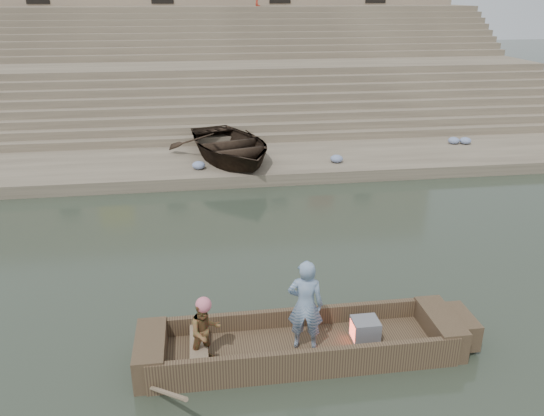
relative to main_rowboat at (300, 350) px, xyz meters
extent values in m
plane|color=#2A3628|center=(-1.16, 2.81, -0.11)|extent=(120.00, 120.00, 0.00)
cube|color=gray|center=(-1.16, 10.81, 0.09)|extent=(32.00, 4.00, 0.40)
cube|color=gray|center=(-1.16, 18.31, 1.29)|extent=(32.00, 3.00, 2.80)
cube|color=gray|center=(-1.16, 25.31, 2.49)|extent=(32.00, 3.00, 5.20)
cube|color=gray|center=(-1.16, 13.06, 0.24)|extent=(32.00, 0.50, 0.70)
cube|color=gray|center=(-1.16, 13.56, 0.39)|extent=(32.00, 0.50, 1.00)
cube|color=gray|center=(-1.16, 14.06, 0.54)|extent=(32.00, 0.50, 1.30)
cube|color=gray|center=(-1.16, 14.56, 0.69)|extent=(32.00, 0.50, 1.60)
cube|color=gray|center=(-1.16, 15.06, 0.84)|extent=(32.00, 0.50, 1.90)
cube|color=gray|center=(-1.16, 15.56, 0.99)|extent=(32.00, 0.50, 2.20)
cube|color=gray|center=(-1.16, 16.06, 1.14)|extent=(32.00, 0.50, 2.50)
cube|color=gray|center=(-1.16, 16.56, 1.29)|extent=(32.00, 0.50, 2.80)
cube|color=gray|center=(-1.16, 20.06, 1.44)|extent=(32.00, 0.50, 3.10)
cube|color=gray|center=(-1.16, 20.56, 1.59)|extent=(32.00, 0.50, 3.40)
cube|color=gray|center=(-1.16, 21.06, 1.74)|extent=(32.00, 0.50, 3.70)
cube|color=gray|center=(-1.16, 21.56, 1.89)|extent=(32.00, 0.50, 4.00)
cube|color=gray|center=(-1.16, 22.06, 2.04)|extent=(32.00, 0.50, 4.30)
cube|color=gray|center=(-1.16, 22.56, 2.19)|extent=(32.00, 0.50, 4.60)
cube|color=gray|center=(-1.16, 23.06, 2.34)|extent=(32.00, 0.50, 4.90)
cube|color=gray|center=(-1.16, 23.56, 2.49)|extent=(32.00, 0.50, 5.20)
cube|color=brown|center=(0.00, 0.00, 0.00)|extent=(5.00, 1.30, 0.22)
cube|color=brown|center=(0.00, -0.62, 0.17)|extent=(5.20, 0.12, 0.56)
cube|color=brown|center=(0.00, 0.62, 0.17)|extent=(5.20, 0.12, 0.56)
cube|color=brown|center=(-2.55, 0.00, 0.19)|extent=(0.50, 1.30, 0.60)
cube|color=brown|center=(2.55, 0.00, 0.19)|extent=(0.50, 1.30, 0.60)
cube|color=brown|center=(2.95, 0.00, 0.21)|extent=(0.35, 0.90, 0.50)
cube|color=#937A5B|center=(-1.75, 0.00, 0.29)|extent=(0.30, 1.20, 0.08)
cylinder|color=#937A5B|center=(-2.40, -0.90, 0.19)|extent=(1.03, 2.10, 1.36)
sphere|color=#E37081|center=(-1.64, -0.18, 1.18)|extent=(0.26, 0.26, 0.26)
imported|color=navy|center=(0.06, -0.05, 0.94)|extent=(0.68, 0.54, 1.66)
imported|color=#236926|center=(-1.64, -0.18, 0.67)|extent=(0.67, 0.59, 1.13)
cube|color=slate|center=(1.15, 0.00, 0.31)|extent=(0.46, 0.42, 0.40)
cube|color=#E5593F|center=(0.94, 0.00, 0.31)|extent=(0.04, 0.34, 0.32)
imported|color=#2D2116|center=(-0.47, 10.77, 0.81)|extent=(4.84, 5.83, 1.04)
ellipsoid|color=#3F5999|center=(3.20, 9.89, 0.42)|extent=(0.44, 0.44, 0.26)
ellipsoid|color=#3F5999|center=(8.37, 11.65, 0.42)|extent=(0.44, 0.44, 0.26)
ellipsoid|color=#3F5999|center=(-1.58, 9.81, 0.42)|extent=(0.44, 0.44, 0.26)
ellipsoid|color=#3F5999|center=(8.81, 11.56, 0.42)|extent=(0.44, 0.44, 0.26)
camera|label=1|loc=(-1.60, -7.64, 5.81)|focal=35.52mm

